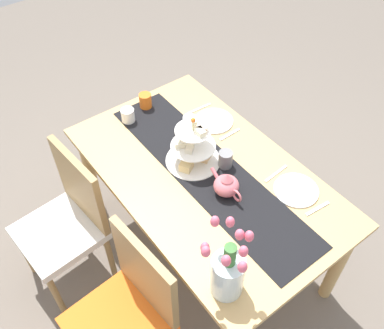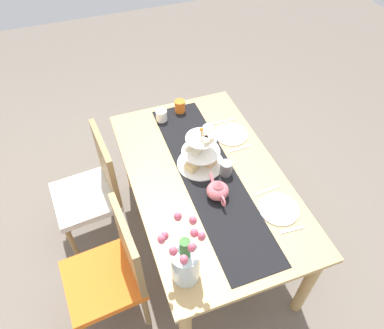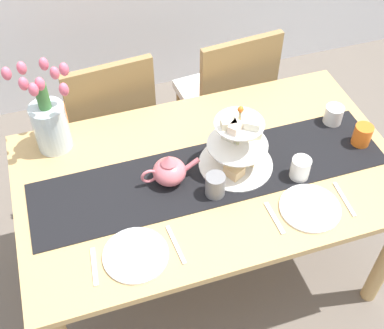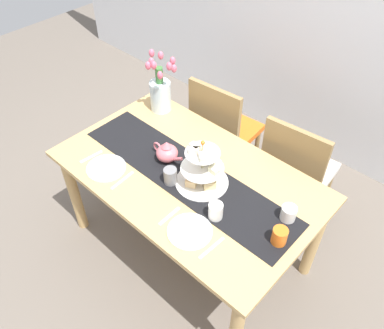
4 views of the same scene
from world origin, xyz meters
TOP-DOWN VIEW (x-y plane):
  - ground_plane at (0.00, 0.00)m, footprint 8.00×8.00m
  - dining_table at (0.00, 0.00)m, footprint 1.54×0.92m
  - chair_left at (-0.30, 0.69)m, footprint 0.45×0.45m
  - chair_right at (0.35, 0.69)m, footprint 0.46×0.46m
  - table_runner at (0.00, -0.02)m, footprint 1.43×0.33m
  - tiered_cake_stand at (0.11, 0.00)m, footprint 0.30×0.30m
  - teapot at (-0.17, 0.00)m, footprint 0.24×0.13m
  - tulip_vase at (-0.57, 0.34)m, footprint 0.24×0.20m
  - cream_jug at (0.61, 0.11)m, footprint 0.08×0.08m
  - dinner_plate_left at (-0.38, -0.30)m, footprint 0.23×0.23m
  - fork_left at (-0.52, -0.30)m, footprint 0.03×0.15m
  - knife_left at (-0.23, -0.30)m, footprint 0.03×0.17m
  - dinner_plate_right at (0.29, -0.30)m, footprint 0.23×0.23m
  - fork_right at (0.15, -0.30)m, footprint 0.02×0.15m
  - knife_right at (0.44, -0.30)m, footprint 0.02×0.17m
  - mug_grey at (-0.02, -0.12)m, footprint 0.08×0.08m
  - mug_white_text at (0.33, -0.14)m, footprint 0.08×0.08m
  - mug_orange at (0.65, -0.05)m, footprint 0.08×0.08m

SIDE VIEW (x-z plane):
  - ground_plane at x=0.00m, z-range 0.00..0.00m
  - chair_left at x=-0.30m, z-range 0.05..0.96m
  - chair_right at x=0.35m, z-range 0.05..0.96m
  - dining_table at x=0.00m, z-range 0.26..0.99m
  - table_runner at x=0.00m, z-range 0.73..0.73m
  - fork_left at x=-0.52m, z-range 0.73..0.73m
  - knife_left at x=-0.23m, z-range 0.73..0.73m
  - fork_right at x=0.15m, z-range 0.73..0.73m
  - knife_right at x=0.44m, z-range 0.73..0.73m
  - dinner_plate_left at x=-0.38m, z-range 0.73..0.74m
  - dinner_plate_right at x=0.29m, z-range 0.73..0.74m
  - cream_jug at x=0.61m, z-range 0.73..0.81m
  - mug_white_text at x=0.33m, z-range 0.73..0.82m
  - mug_orange at x=0.65m, z-range 0.73..0.82m
  - mug_grey at x=-0.02m, z-range 0.73..0.83m
  - teapot at x=-0.17m, z-range 0.72..0.86m
  - tiered_cake_stand at x=0.11m, z-range 0.67..0.97m
  - tulip_vase at x=-0.57m, z-range 0.67..1.07m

